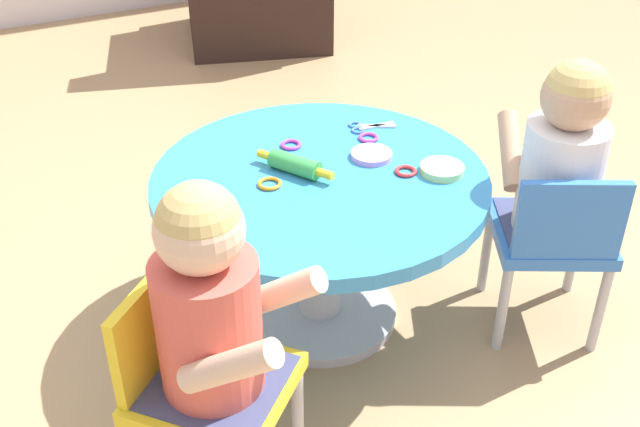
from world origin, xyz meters
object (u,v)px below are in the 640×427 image
seated_child_left (209,301)px  child_chair_left (200,381)px  child_chair_right (553,237)px  craft_table (320,212)px  rolling_pin (295,164)px  craft_scissors (365,127)px  seated_child_right (564,155)px

seated_child_left → child_chair_left: bearing=132.5°
seated_child_left → child_chair_right: (0.99, 0.10, -0.23)m
craft_table → seated_child_left: size_ratio=1.72×
craft_table → seated_child_left: 0.64m
seated_child_left → rolling_pin: (0.40, 0.46, -0.03)m
child_chair_left → child_chair_right: same height
child_chair_left → craft_scissors: (0.72, 0.57, 0.17)m
seated_child_right → craft_scissors: seated_child_right is taller
craft_scissors → seated_child_left: bearing=-138.9°
rolling_pin → craft_scissors: 0.32m
child_chair_right → craft_scissors: size_ratio=3.79×
craft_table → seated_child_right: (0.55, -0.28, 0.17)m
seated_child_left → seated_child_right: 1.01m
child_chair_right → rolling_pin: 0.71m
child_chair_left → child_chair_right: 1.02m
seated_child_right → craft_scissors: size_ratio=3.60×
craft_table → rolling_pin: (-0.05, 0.04, 0.14)m
craft_table → child_chair_right: (0.53, -0.32, -0.05)m
craft_table → seated_child_left: bearing=-137.0°
seated_child_left → craft_scissors: seated_child_left is taller
child_chair_right → rolling_pin: child_chair_right is taller
seated_child_right → child_chair_left: bearing=-173.9°
craft_table → child_chair_right: bearing=-30.8°
craft_table → seated_child_right: 0.64m
child_chair_left → rolling_pin: bearing=45.4°
child_chair_left → seated_child_right: bearing=6.1°
child_chair_right → rolling_pin: bearing=148.5°
child_chair_left → craft_table: bearing=39.3°
craft_table → rolling_pin: rolling_pin is taller
child_chair_left → craft_scissors: size_ratio=3.79×
child_chair_right → rolling_pin: (-0.59, 0.36, 0.19)m
seated_child_left → seated_child_right: bearing=7.9°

